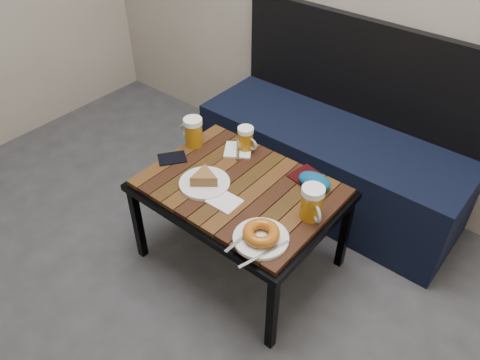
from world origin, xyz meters
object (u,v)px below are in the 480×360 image
Objects in this scene: bench at (332,157)px; passport_navy at (172,158)px; plate_pie at (204,180)px; beer_mug_right at (312,203)px; knit_pouch at (314,181)px; passport_burgundy at (304,175)px; cafe_table at (240,193)px; plate_bagel at (261,235)px; beer_mug_left at (193,132)px; beer_mug_centre at (246,139)px.

passport_navy is (-0.44, -0.73, 0.20)m from bench.
beer_mug_right is at bearing 14.72° from plate_pie.
knit_pouch is at bearing -70.96° from bench.
bench is at bearing 75.13° from plate_pie.
knit_pouch reaches higher than passport_burgundy.
passport_burgundy is (0.09, -0.44, 0.20)m from bench.
beer_mug_right is 0.27m from passport_burgundy.
passport_navy is at bearing -171.69° from cafe_table.
plate_pie reaches higher than passport_burgundy.
plate_bagel is 0.64m from passport_navy.
beer_mug_left reaches higher than passport_burgundy.
beer_mug_left reaches higher than passport_navy.
passport_navy is at bearing 170.48° from plate_pie.
passport_burgundy is 0.89× the size of knit_pouch.
passport_burgundy is at bearing 63.79° from passport_navy.
bench is at bearing 112.69° from passport_burgundy.
knit_pouch is at bearing -16.54° from passport_burgundy.
plate_bagel is at bearing 152.37° from beer_mug_left.
beer_mug_left is at bearing 127.28° from passport_navy.
passport_navy is at bearing -138.39° from beer_mug_right.
knit_pouch is at bearing 57.70° from passport_navy.
cafe_table is 3.06× the size of plate_bagel.
bench reaches higher than plate_pie.
passport_burgundy is at bearing -168.60° from beer_mug_left.
passport_burgundy is at bearing 101.54° from plate_bagel.
passport_navy is at bearing -121.43° from bench.
plate_pie is (0.02, -0.31, -0.04)m from beer_mug_centre.
beer_mug_right is 0.19m from knit_pouch.
bench is at bearing -130.28° from beer_mug_left.
beer_mug_centre is 0.35m from passport_navy.
beer_mug_left is at bearing -150.46° from beer_mug_right.
knit_pouch is at bearing 0.29° from beer_mug_centre.
beer_mug_right is 1.15× the size of passport_navy.
beer_mug_centre is 0.52m from beer_mug_right.
cafe_table is at bearing -140.29° from beer_mug_right.
passport_navy is (-0.24, 0.04, -0.02)m from plate_pie.
beer_mug_centre is 0.54× the size of plate_pie.
passport_navy reaches higher than cafe_table.
beer_mug_left is (-0.36, 0.10, 0.11)m from cafe_table.
beer_mug_right is (0.34, 0.03, 0.12)m from cafe_table.
beer_mug_centre reaches higher than plate_bagel.
beer_mug_right is (0.25, -0.65, 0.27)m from bench.
plate_bagel is (-0.08, -0.22, -0.05)m from beer_mug_right.
beer_mug_right is (0.70, -0.07, 0.00)m from beer_mug_left.
beer_mug_centre is (-0.23, -0.45, 0.26)m from bench.
plate_pie is 0.24m from passport_navy.
beer_mug_left is 0.16m from passport_navy.
beer_mug_right reaches higher than knit_pouch.
passport_burgundy is (0.53, 0.28, 0.00)m from passport_navy.
beer_mug_left reaches higher than knit_pouch.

